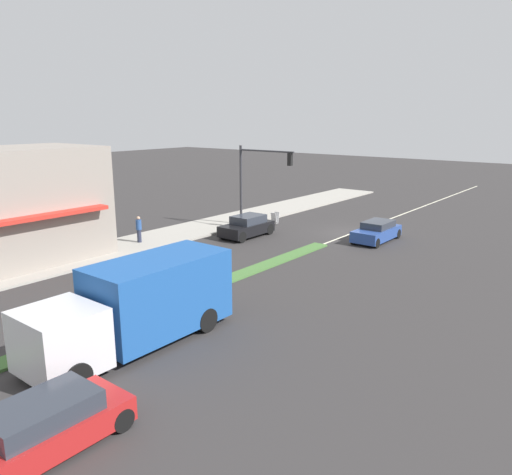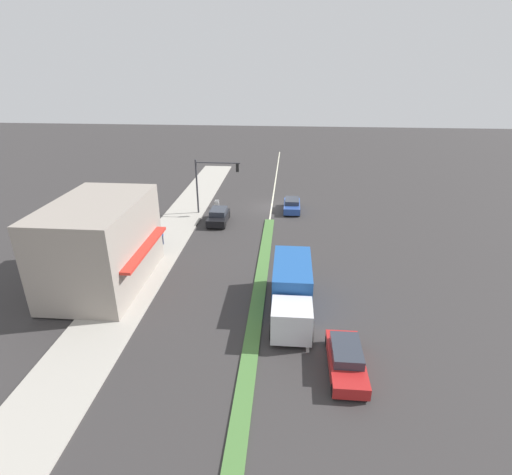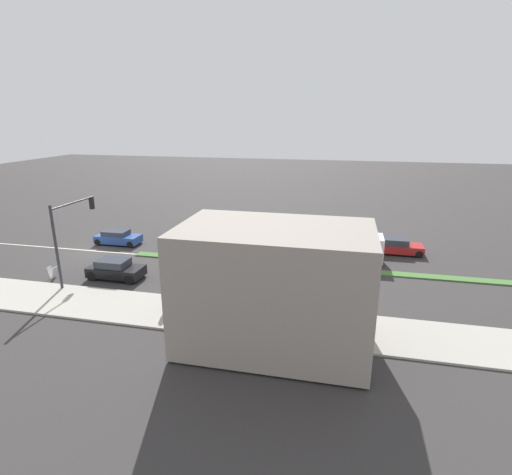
{
  "view_description": "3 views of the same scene",
  "coord_description": "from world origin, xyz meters",
  "px_view_note": "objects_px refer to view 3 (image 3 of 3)",
  "views": [
    {
      "loc": [
        -15.25,
        29.7,
        7.68
      ],
      "look_at": [
        0.15,
        10.24,
        1.65
      ],
      "focal_mm": 35.0,
      "sensor_mm": 36.0,
      "label": 1
    },
    {
      "loc": [
        -1.77,
        41.37,
        14.46
      ],
      "look_at": [
        0.65,
        12.62,
        1.85
      ],
      "focal_mm": 28.0,
      "sensor_mm": 36.0,
      "label": 2
    },
    {
      "loc": [
        28.51,
        20.52,
        11.0
      ],
      "look_at": [
        -1.89,
        13.7,
        1.56
      ],
      "focal_mm": 28.0,
      "sensor_mm": 36.0,
      "label": 3
    }
  ],
  "objects_px": {
    "pedestrian": "(166,296)",
    "delivery_truck": "(330,242)",
    "traffic_signal_main": "(69,227)",
    "warning_aframe_sign": "(53,272)",
    "suv_black": "(116,269)",
    "coupe_blue": "(118,238)",
    "hatchback_red": "(394,246)"
  },
  "relations": [
    {
      "from": "pedestrian",
      "to": "delivery_truck",
      "type": "bearing_deg",
      "value": 141.37
    },
    {
      "from": "pedestrian",
      "to": "hatchback_red",
      "type": "xyz_separation_m",
      "value": [
        -13.95,
        14.16,
        -0.35
      ]
    },
    {
      "from": "delivery_truck",
      "to": "traffic_signal_main",
      "type": "bearing_deg",
      "value": -63.95
    },
    {
      "from": "warning_aframe_sign",
      "to": "coupe_blue",
      "type": "height_order",
      "value": "coupe_blue"
    },
    {
      "from": "traffic_signal_main",
      "to": "hatchback_red",
      "type": "relative_size",
      "value": 1.26
    },
    {
      "from": "traffic_signal_main",
      "to": "pedestrian",
      "type": "height_order",
      "value": "traffic_signal_main"
    },
    {
      "from": "warning_aframe_sign",
      "to": "hatchback_red",
      "type": "xyz_separation_m",
      "value": [
        -10.95,
        24.24,
        0.2
      ]
    },
    {
      "from": "pedestrian",
      "to": "delivery_truck",
      "type": "xyz_separation_m",
      "value": [
        -11.15,
        8.91,
        0.49
      ]
    },
    {
      "from": "traffic_signal_main",
      "to": "warning_aframe_sign",
      "type": "xyz_separation_m",
      "value": [
        -0.18,
        -1.96,
        -3.47
      ]
    },
    {
      "from": "warning_aframe_sign",
      "to": "coupe_blue",
      "type": "relative_size",
      "value": 0.21
    },
    {
      "from": "coupe_blue",
      "to": "delivery_truck",
      "type": "bearing_deg",
      "value": 90.0
    },
    {
      "from": "hatchback_red",
      "to": "coupe_blue",
      "type": "xyz_separation_m",
      "value": [
        2.8,
        -23.98,
        -0.02
      ]
    },
    {
      "from": "traffic_signal_main",
      "to": "delivery_truck",
      "type": "xyz_separation_m",
      "value": [
        -8.32,
        17.03,
        -2.43
      ]
    },
    {
      "from": "pedestrian",
      "to": "traffic_signal_main",
      "type": "bearing_deg",
      "value": -109.19
    },
    {
      "from": "hatchback_red",
      "to": "warning_aframe_sign",
      "type": "bearing_deg",
      "value": -65.69
    },
    {
      "from": "delivery_truck",
      "to": "hatchback_red",
      "type": "relative_size",
      "value": 1.69
    },
    {
      "from": "warning_aframe_sign",
      "to": "suv_black",
      "type": "distance_m",
      "value": 4.51
    },
    {
      "from": "pedestrian",
      "to": "warning_aframe_sign",
      "type": "distance_m",
      "value": 10.53
    },
    {
      "from": "coupe_blue",
      "to": "warning_aframe_sign",
      "type": "bearing_deg",
      "value": -1.79
    },
    {
      "from": "delivery_truck",
      "to": "pedestrian",
      "type": "bearing_deg",
      "value": -38.63
    },
    {
      "from": "traffic_signal_main",
      "to": "pedestrian",
      "type": "bearing_deg",
      "value": 70.81
    },
    {
      "from": "warning_aframe_sign",
      "to": "hatchback_red",
      "type": "bearing_deg",
      "value": 114.31
    },
    {
      "from": "warning_aframe_sign",
      "to": "delivery_truck",
      "type": "distance_m",
      "value": 20.69
    },
    {
      "from": "suv_black",
      "to": "hatchback_red",
      "type": "height_order",
      "value": "suv_black"
    },
    {
      "from": "traffic_signal_main",
      "to": "suv_black",
      "type": "bearing_deg",
      "value": 114.69
    },
    {
      "from": "delivery_truck",
      "to": "suv_black",
      "type": "height_order",
      "value": "delivery_truck"
    },
    {
      "from": "delivery_truck",
      "to": "coupe_blue",
      "type": "height_order",
      "value": "delivery_truck"
    },
    {
      "from": "traffic_signal_main",
      "to": "delivery_truck",
      "type": "bearing_deg",
      "value": 116.05
    },
    {
      "from": "traffic_signal_main",
      "to": "coupe_blue",
      "type": "height_order",
      "value": "traffic_signal_main"
    },
    {
      "from": "pedestrian",
      "to": "suv_black",
      "type": "height_order",
      "value": "pedestrian"
    },
    {
      "from": "suv_black",
      "to": "coupe_blue",
      "type": "relative_size",
      "value": 0.97
    },
    {
      "from": "warning_aframe_sign",
      "to": "traffic_signal_main",
      "type": "bearing_deg",
      "value": 84.87
    }
  ]
}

